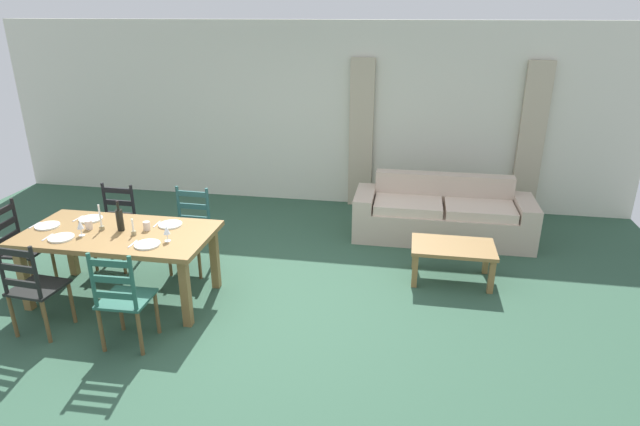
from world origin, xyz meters
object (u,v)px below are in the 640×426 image
object	(u,v)px
dining_table	(119,240)
wine_bottle	(120,219)
dining_chair_near_left	(33,287)
couch	(442,216)
dining_chair_far_left	(116,226)
coffee_cup_secondary	(89,225)
coffee_cup_primary	(146,226)
dining_chair_far_right	(191,231)
dining_chair_head_west	(20,247)
wine_glass_near_right	(167,231)
coffee_table	(453,251)
dining_chair_near_right	(123,299)
wine_glass_near_left	(80,225)

from	to	relation	value
dining_table	wine_bottle	size ratio (longest dim) A/B	6.01
dining_chair_near_left	couch	world-z (taller)	dining_chair_near_left
dining_chair_far_left	coffee_cup_secondary	size ratio (longest dim) A/B	10.67
dining_chair_far_left	couch	xyz separation A→B (m)	(3.78, 1.49, -0.19)
coffee_cup_secondary	dining_chair_near_left	bearing A→B (deg)	-99.80
dining_chair_near_left	coffee_cup_primary	world-z (taller)	dining_chair_near_left
dining_chair_far_right	dining_chair_head_west	world-z (taller)	same
dining_chair_far_left	wine_glass_near_right	world-z (taller)	dining_chair_far_left
dining_chair_near_left	wine_glass_near_right	size ratio (longest dim) A/B	5.96
coffee_cup_primary	dining_chair_far_left	bearing A→B (deg)	139.65
dining_table	dining_chair_far_right	world-z (taller)	dining_chair_far_right
dining_table	coffee_cup_secondary	world-z (taller)	coffee_cup_secondary
dining_chair_head_west	coffee_table	distance (m)	4.66
wine_bottle	dining_chair_far_left	bearing A→B (deg)	125.71
dining_chair_near_right	dining_table	bearing A→B (deg)	120.37
dining_chair_near_left	dining_chair_far_right	world-z (taller)	same
wine_bottle	coffee_table	distance (m)	3.53
dining_chair_head_west	wine_bottle	world-z (taller)	wine_bottle
dining_chair_far_left	couch	world-z (taller)	dining_chair_far_left
dining_chair_near_left	coffee_cup_primary	distance (m)	1.14
dining_chair_near_left	dining_chair_near_right	bearing A→B (deg)	-2.82
dining_chair_near_right	wine_glass_near_right	bearing A→B (deg)	77.80
coffee_cup_secondary	couch	size ratio (longest dim) A/B	0.04
dining_chair_far_left	dining_table	bearing A→B (deg)	-56.92
coffee_cup_primary	couch	xyz separation A→B (m)	(3.04, 2.12, -0.50)
dining_chair_near_left	coffee_table	world-z (taller)	dining_chair_near_left
wine_glass_near_left	couch	world-z (taller)	wine_glass_near_left
dining_chair_near_right	couch	size ratio (longest dim) A/B	0.42
dining_table	dining_chair_far_left	world-z (taller)	dining_chair_far_left
dining_chair_near_left	coffee_cup_primary	xyz separation A→B (m)	(0.72, 0.83, 0.32)
dining_chair_near_left	dining_chair_head_west	size ratio (longest dim) A/B	1.00
wine_bottle	dining_chair_near_left	bearing A→B (deg)	-121.01
dining_chair_near_left	wine_bottle	bearing A→B (deg)	58.99
dining_chair_near_left	coffee_cup_secondary	distance (m)	0.83
dining_chair_near_right	wine_glass_near_right	world-z (taller)	dining_chair_near_right
wine_glass_near_left	dining_chair_far_right	bearing A→B (deg)	51.26
coffee_table	wine_glass_near_left	bearing A→B (deg)	-162.72
coffee_table	dining_chair_near_right	bearing A→B (deg)	-148.75
dining_table	wine_bottle	world-z (taller)	wine_bottle
coffee_table	coffee_cup_secondary	bearing A→B (deg)	-165.26
wine_bottle	coffee_cup_primary	xyz separation A→B (m)	(0.25, 0.05, -0.07)
wine_glass_near_left	coffee_table	size ratio (longest dim) A/B	0.18
dining_chair_head_west	coffee_table	bearing A→B (deg)	12.12
dining_chair_near_right	coffee_cup_primary	bearing A→B (deg)	102.04
dining_chair_far_right	wine_glass_near_right	world-z (taller)	dining_chair_far_right
dining_chair_near_right	dining_chair_far_right	distance (m)	1.54
coffee_cup_primary	coffee_cup_secondary	distance (m)	0.60
wine_glass_near_right	dining_chair_near_left	bearing A→B (deg)	-149.91
dining_chair_head_west	coffee_cup_secondary	distance (m)	0.91
dining_table	wine_bottle	distance (m)	0.21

